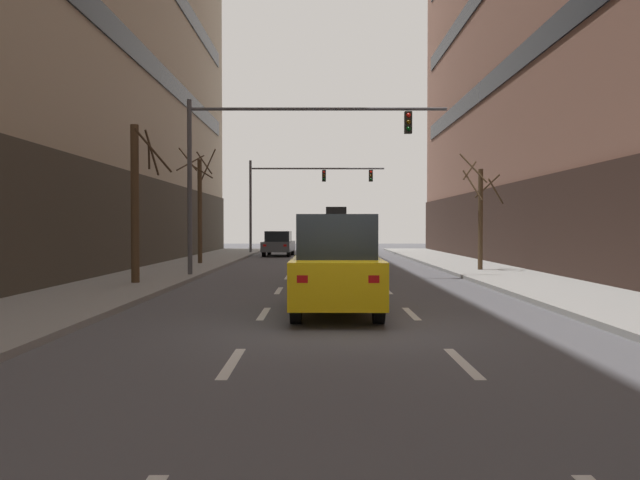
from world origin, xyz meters
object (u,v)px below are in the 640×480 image
Objects in this scene: traffic_signal_1 at (299,187)px; street_tree_0 at (202,205)px; street_tree_2 at (483,212)px; street_tree_1 at (139,201)px; taxi_driving_1 at (339,265)px; car_driving_2 at (281,244)px; traffic_signal_0 at (270,151)px; taxi_driving_0 at (337,255)px.

traffic_signal_1 is 1.67× the size of street_tree_0.
street_tree_0 is at bearing 159.96° from street_tree_2.
traffic_signal_1 is 24.46m from street_tree_1.
taxi_driving_1 reaches higher than car_driving_2.
taxi_driving_1 is 0.48× the size of traffic_signal_1.
street_tree_0 is 13.87m from street_tree_2.
car_driving_2 is at bearing 92.59° from traffic_signal_0.
street_tree_1 is (-4.07, -3.44, -2.07)m from traffic_signal_0.
taxi_driving_1 is 0.80× the size of street_tree_0.
taxi_driving_0 is at bearing -84.65° from traffic_signal_1.
taxi_driving_1 is at bearing -83.39° from car_driving_2.
street_tree_2 is at bearing -20.04° from street_tree_0.
taxi_driving_0 is 6.88m from street_tree_1.
taxi_driving_0 is at bearing -80.75° from car_driving_2.
car_driving_2 is 5.02m from traffic_signal_1.
traffic_signal_0 reaches higher than taxi_driving_1.
traffic_signal_1 reaches higher than street_tree_1.
taxi_driving_0 is 0.44× the size of traffic_signal_1.
traffic_signal_1 is 1.88× the size of street_tree_1.
street_tree_0 reaches higher than taxi_driving_0.
car_driving_2 is at bearing 96.61° from taxi_driving_1.
street_tree_1 is at bearing -139.80° from traffic_signal_0.
street_tree_0 is at bearing 123.74° from taxi_driving_0.
taxi_driving_0 is 0.83× the size of street_tree_1.
taxi_driving_0 is 20.57m from car_driving_2.
street_tree_1 is at bearing 135.86° from taxi_driving_1.
street_tree_0 is (-4.12, 7.38, -1.81)m from traffic_signal_0.
street_tree_0 is (-3.31, -10.40, 2.28)m from car_driving_2.
street_tree_2 is (9.71, -15.15, 1.76)m from car_driving_2.
street_tree_2 is (13.02, -4.75, -0.51)m from street_tree_0.
taxi_driving_1 is at bearing -91.00° from taxi_driving_0.
street_tree_2 reaches higher than taxi_driving_0.
traffic_signal_1 is at bearing 89.05° from traffic_signal_0.
car_driving_2 is at bearing 81.26° from street_tree_1.
car_driving_2 is (-3.18, 27.47, -0.29)m from taxi_driving_1.
traffic_signal_0 reaches higher than taxi_driving_0.
traffic_signal_1 reaches higher than taxi_driving_1.
taxi_driving_1 is 0.46× the size of traffic_signal_0.
taxi_driving_0 is at bearing -56.26° from street_tree_0.
taxi_driving_1 is 30.53m from traffic_signal_1.
street_tree_2 is (12.97, 6.07, -0.25)m from street_tree_1.
taxi_driving_1 is at bearing -44.14° from street_tree_1.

